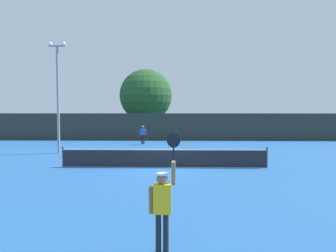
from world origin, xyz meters
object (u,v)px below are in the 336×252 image
(light_pole, at_px, (58,90))
(parked_car_mid, at_px, (143,127))
(large_tree, at_px, (146,96))
(tennis_ball, at_px, (188,166))
(player_serving, at_px, (163,200))
(player_receiving, at_px, (143,133))
(parked_car_far, at_px, (184,128))
(parked_car_near, at_px, (101,129))

(light_pole, bearing_deg, parked_car_mid, 77.52)
(large_tree, xyz_separation_m, parked_car_mid, (-0.70, 3.55, -3.65))
(large_tree, bearing_deg, tennis_ball, -78.44)
(parked_car_mid, bearing_deg, player_serving, -87.09)
(player_receiving, distance_m, parked_car_far, 10.92)
(tennis_ball, height_order, parked_car_mid, parked_car_mid)
(tennis_ball, bearing_deg, parked_car_near, 114.94)
(light_pole, height_order, large_tree, light_pole)
(parked_car_mid, bearing_deg, light_pole, -105.90)
(tennis_ball, bearing_deg, player_serving, -95.24)
(large_tree, bearing_deg, light_pole, -107.98)
(light_pole, bearing_deg, parked_car_far, 60.62)
(player_serving, xyz_separation_m, parked_car_far, (1.27, 31.17, -0.37))
(large_tree, bearing_deg, player_receiving, -86.62)
(parked_car_near, relative_size, parked_car_far, 1.02)
(parked_car_far, bearing_deg, parked_car_near, -166.69)
(parked_car_mid, distance_m, parked_car_far, 5.37)
(parked_car_near, bearing_deg, player_receiving, -51.35)
(player_serving, bearing_deg, tennis_ball, 84.76)
(player_receiving, height_order, tennis_ball, player_receiving)
(large_tree, xyz_separation_m, parked_car_far, (4.27, 1.50, -3.65))
(player_receiving, relative_size, parked_car_far, 0.36)
(light_pole, height_order, parked_car_far, light_pole)
(player_receiving, height_order, light_pole, light_pole)
(large_tree, distance_m, parked_car_near, 6.17)
(player_receiving, distance_m, light_pole, 8.33)
(parked_car_far, bearing_deg, player_serving, -88.84)
(light_pole, bearing_deg, parked_car_near, 91.26)
(tennis_ball, height_order, light_pole, light_pole)
(parked_car_near, height_order, parked_car_far, same)
(parked_car_mid, bearing_deg, parked_car_near, -142.95)
(player_serving, bearing_deg, light_pole, 116.55)
(parked_car_far, bearing_deg, light_pole, -115.88)
(large_tree, height_order, parked_car_far, large_tree)
(tennis_ball, distance_m, light_pole, 10.80)
(light_pole, bearing_deg, player_serving, -63.45)
(tennis_ball, bearing_deg, large_tree, 101.56)
(light_pole, relative_size, parked_car_near, 1.71)
(large_tree, xyz_separation_m, parked_car_near, (-4.97, -0.10, -3.65))
(player_serving, height_order, player_receiving, player_serving)
(light_pole, height_order, parked_car_near, light_pole)
(tennis_ball, height_order, parked_car_far, parked_car_far)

